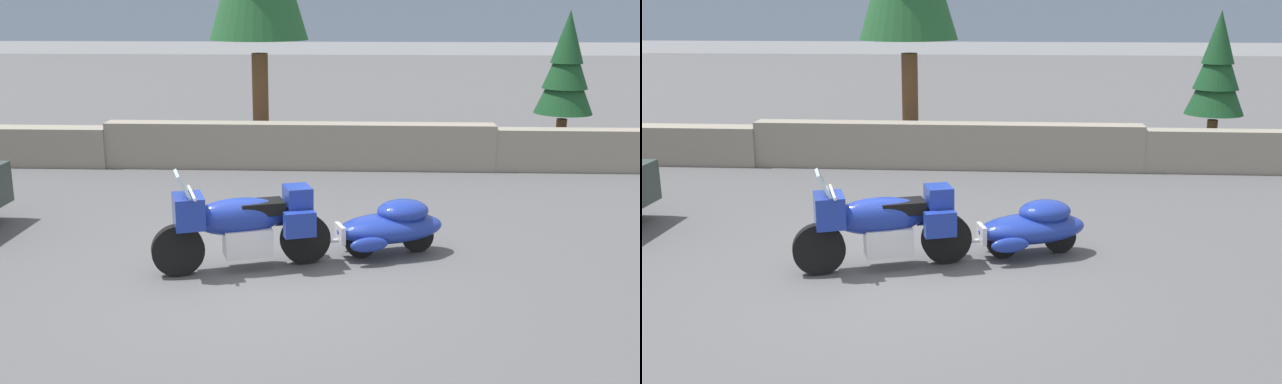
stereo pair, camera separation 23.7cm
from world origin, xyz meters
TOP-DOWN VIEW (x-y plane):
  - ground_plane at (0.00, 0.00)m, footprint 80.00×80.00m
  - stone_guard_wall at (-0.49, 6.22)m, footprint 24.00×0.59m
  - touring_motorcycle at (-0.28, 0.25)m, footprint 2.23×1.18m
  - car_shaped_trailer at (1.64, 0.90)m, footprint 2.20×1.15m
  - pine_tree_secondary at (5.58, 7.17)m, footprint 1.22×1.22m

SIDE VIEW (x-z plane):
  - ground_plane at x=0.00m, z-range 0.00..0.00m
  - car_shaped_trailer at x=1.64m, z-range 0.03..0.79m
  - stone_guard_wall at x=-0.49m, z-range -0.03..0.91m
  - touring_motorcycle at x=-0.28m, z-range -0.04..1.29m
  - pine_tree_secondary at x=5.58m, z-range 0.40..3.60m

